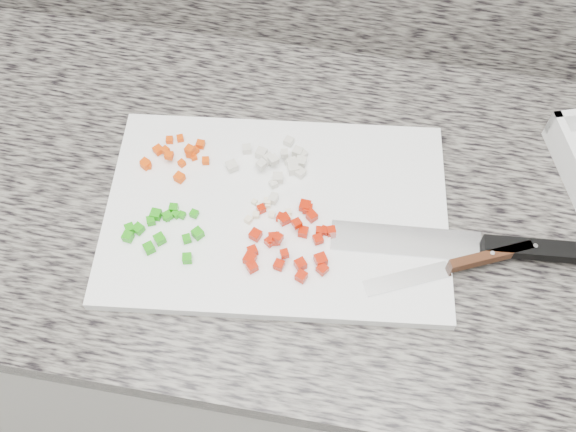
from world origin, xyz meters
name	(u,v)px	position (x,y,z in m)	size (l,w,h in m)	color
cabinet	(290,314)	(0.00, 1.44, 0.43)	(3.92, 0.62, 0.86)	silver
countertop	(290,197)	(0.00, 1.44, 0.88)	(3.96, 0.64, 0.04)	slate
cutting_board	(277,212)	(-0.01, 1.39, 0.91)	(0.48, 0.32, 0.02)	white
carrot_pile	(176,156)	(-0.17, 1.45, 0.92)	(0.10, 0.08, 0.02)	#E44404
onion_pile	(279,164)	(-0.02, 1.47, 0.92)	(0.12, 0.12, 0.02)	silver
green_pepper_pile	(162,229)	(-0.16, 1.33, 0.92)	(0.11, 0.09, 0.01)	#1D990D
red_pepper_pile	(290,241)	(0.02, 1.34, 0.92)	(0.12, 0.12, 0.02)	#B01602
garlic_pile	(270,212)	(-0.02, 1.39, 0.92)	(0.07, 0.04, 0.01)	#F6E6BE
chef_knife	(489,246)	(0.28, 1.38, 0.92)	(0.34, 0.06, 0.02)	silver
paring_knife	(470,262)	(0.26, 1.35, 0.92)	(0.22, 0.11, 0.02)	silver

